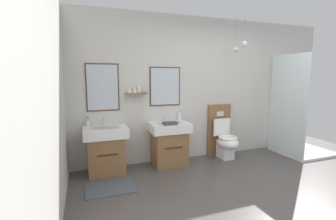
% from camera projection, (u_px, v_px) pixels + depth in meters
% --- Properties ---
extents(ground_plane, '(6.42, 5.21, 0.10)m').
position_uv_depth(ground_plane, '(280.00, 206.00, 2.91)').
color(ground_plane, '#4C4744').
rests_on(ground_plane, ground).
extents(wall_back, '(5.22, 0.62, 2.61)m').
position_uv_depth(wall_back, '(205.00, 89.00, 4.52)').
color(wall_back, beige).
rests_on(wall_back, ground).
extents(wall_left, '(0.12, 4.01, 2.61)m').
position_uv_depth(wall_left, '(39.00, 106.00, 1.86)').
color(wall_left, beige).
rests_on(wall_left, ground).
extents(bath_mat, '(0.68, 0.44, 0.01)m').
position_uv_depth(bath_mat, '(111.00, 188.00, 3.25)').
color(bath_mat, '#474C56').
rests_on(bath_mat, ground).
extents(vanity_sink_left, '(0.68, 0.51, 0.75)m').
position_uv_depth(vanity_sink_left, '(106.00, 148.00, 3.76)').
color(vanity_sink_left, brown).
rests_on(vanity_sink_left, ground).
extents(tap_on_left_sink, '(0.03, 0.13, 0.11)m').
position_uv_depth(tap_on_left_sink, '(104.00, 121.00, 3.87)').
color(tap_on_left_sink, silver).
rests_on(tap_on_left_sink, vanity_sink_left).
extents(vanity_sink_right, '(0.68, 0.51, 0.75)m').
position_uv_depth(vanity_sink_right, '(169.00, 142.00, 4.11)').
color(vanity_sink_right, brown).
rests_on(vanity_sink_right, ground).
extents(tap_on_right_sink, '(0.03, 0.13, 0.11)m').
position_uv_depth(tap_on_right_sink, '(165.00, 117.00, 4.23)').
color(tap_on_right_sink, silver).
rests_on(tap_on_right_sink, vanity_sink_right).
extents(toilet, '(0.48, 0.62, 1.00)m').
position_uv_depth(toilet, '(223.00, 138.00, 4.50)').
color(toilet, brown).
rests_on(toilet, ground).
extents(toothbrush_cup, '(0.07, 0.07, 0.20)m').
position_uv_depth(toothbrush_cup, '(87.00, 123.00, 3.78)').
color(toothbrush_cup, silver).
rests_on(toothbrush_cup, vanity_sink_left).
extents(soap_dispenser, '(0.06, 0.06, 0.18)m').
position_uv_depth(soap_dispenser, '(179.00, 116.00, 4.32)').
color(soap_dispenser, white).
rests_on(soap_dispenser, vanity_sink_right).
extents(folded_hand_towel, '(0.22, 0.16, 0.04)m').
position_uv_depth(folded_hand_towel, '(170.00, 123.00, 3.90)').
color(folded_hand_towel, '#47474C').
rests_on(folded_hand_towel, vanity_sink_right).
extents(shower_tray, '(1.02, 0.87, 1.95)m').
position_uv_depth(shower_tray, '(298.00, 135.00, 4.67)').
color(shower_tray, white).
rests_on(shower_tray, ground).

